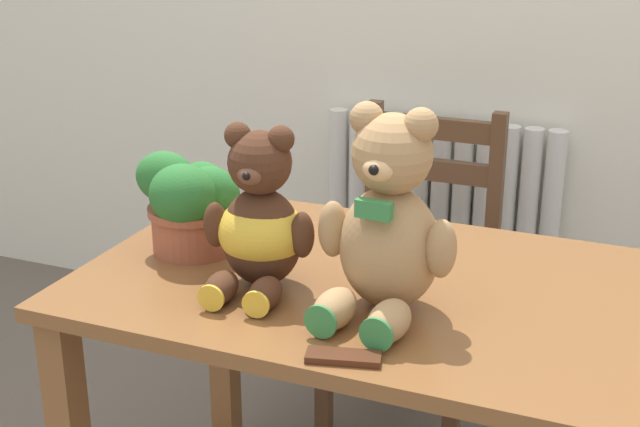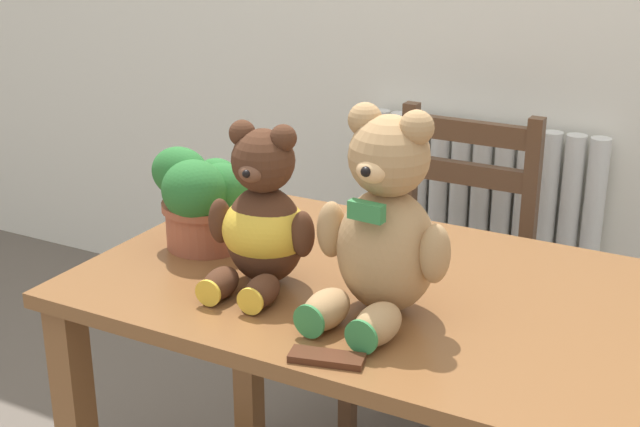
% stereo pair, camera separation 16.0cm
% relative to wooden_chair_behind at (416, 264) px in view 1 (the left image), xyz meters
% --- Properties ---
extents(radiator, '(0.75, 0.10, 0.77)m').
position_rel_wooden_chair_behind_xyz_m(radiator, '(-0.03, 0.36, -0.09)').
color(radiator, silver).
rests_on(radiator, ground_plane).
extents(dining_table, '(1.15, 0.72, 0.72)m').
position_rel_wooden_chair_behind_xyz_m(dining_table, '(0.13, -0.71, 0.16)').
color(dining_table, brown).
rests_on(dining_table, ground_plane).
extents(wooden_chair_behind, '(0.40, 0.42, 0.86)m').
position_rel_wooden_chair_behind_xyz_m(wooden_chair_behind, '(0.00, 0.00, 0.00)').
color(wooden_chair_behind, brown).
rests_on(wooden_chair_behind, ground_plane).
extents(teddy_bear_left, '(0.22, 0.23, 0.31)m').
position_rel_wooden_chair_behind_xyz_m(teddy_bear_left, '(-0.07, -0.82, 0.40)').
color(teddy_bear_left, '#472819').
rests_on(teddy_bear_left, dining_table).
extents(teddy_bear_right, '(0.26, 0.26, 0.37)m').
position_rel_wooden_chair_behind_xyz_m(teddy_bear_right, '(0.18, -0.82, 0.43)').
color(teddy_bear_right, tan).
rests_on(teddy_bear_right, dining_table).
extents(potted_plant, '(0.22, 0.20, 0.21)m').
position_rel_wooden_chair_behind_xyz_m(potted_plant, '(-0.28, -0.72, 0.38)').
color(potted_plant, '#9E5138').
rests_on(potted_plant, dining_table).
extents(chocolate_bar, '(0.13, 0.07, 0.01)m').
position_rel_wooden_chair_behind_xyz_m(chocolate_bar, '(0.18, -1.03, 0.28)').
color(chocolate_bar, '#472314').
rests_on(chocolate_bar, dining_table).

